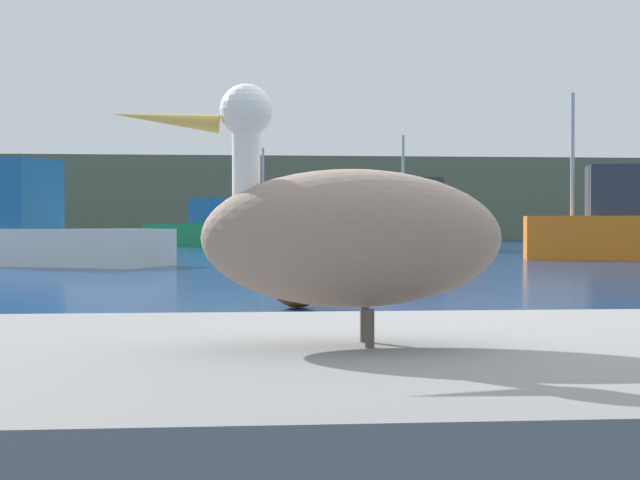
% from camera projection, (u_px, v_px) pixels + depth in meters
% --- Properties ---
extents(ground_plane, '(260.00, 260.00, 0.00)m').
position_uv_depth(ground_plane, '(502.00, 450.00, 4.03)').
color(ground_plane, navy).
extents(hillside_backdrop, '(140.00, 17.15, 5.92)m').
position_uv_depth(hillside_backdrop, '(256.00, 201.00, 72.79)').
color(hillside_backdrop, '#5B664C').
rests_on(hillside_backdrop, ground).
extents(pier_dock, '(3.43, 2.37, 0.59)m').
position_uv_depth(pier_dock, '(352.00, 436.00, 2.99)').
color(pier_dock, gray).
rests_on(pier_dock, ground).
extents(pelican, '(1.26, 0.46, 0.84)m').
position_uv_depth(pelican, '(347.00, 234.00, 2.98)').
color(pelican, gray).
rests_on(pelican, pier_dock).
extents(fishing_boat_red, '(5.08, 3.63, 4.65)m').
position_uv_depth(fishing_boat_red, '(428.00, 224.00, 37.94)').
color(fishing_boat_red, red).
rests_on(fishing_boat_red, ground).
extents(fishing_boat_green, '(7.70, 5.43, 4.71)m').
position_uv_depth(fishing_boat_green, '(222.00, 229.00, 44.67)').
color(fishing_boat_green, '#1E8C4C').
rests_on(fishing_boat_green, ground).
extents(fishing_boat_white, '(7.24, 4.89, 3.91)m').
position_uv_depth(fishing_boat_white, '(27.00, 231.00, 23.35)').
color(fishing_boat_white, white).
rests_on(fishing_boat_white, ground).
extents(mooring_buoy, '(0.72, 0.72, 0.72)m').
position_uv_depth(mooring_buoy, '(298.00, 278.00, 11.08)').
color(mooring_buoy, '#E54C19').
rests_on(mooring_buoy, ground).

